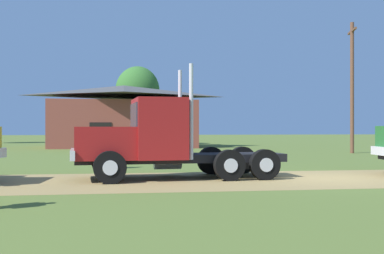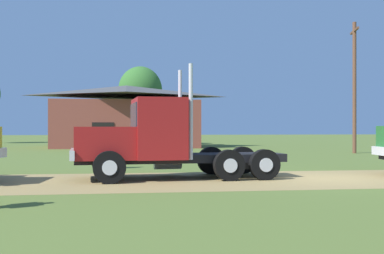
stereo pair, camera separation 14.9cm
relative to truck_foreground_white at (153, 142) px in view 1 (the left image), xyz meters
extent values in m
plane|color=#55672B|center=(5.91, -0.72, -1.30)|extent=(200.00, 200.00, 0.00)
cube|color=olive|center=(5.91, -0.72, -1.29)|extent=(120.00, 5.78, 0.01)
cube|color=black|center=(0.98, 0.06, -0.58)|extent=(7.40, 2.16, 0.28)
cube|color=maroon|center=(-1.65, -0.15, -0.04)|extent=(2.16, 2.23, 1.10)
cube|color=silver|center=(-2.70, -0.23, -0.40)|extent=(0.34, 2.27, 0.32)
cube|color=maroon|center=(0.17, 0.00, 0.45)|extent=(1.85, 2.49, 2.07)
cube|color=#2D3D4C|center=(-0.68, -0.07, 0.86)|extent=(0.20, 1.97, 0.91)
cylinder|color=silver|center=(1.20, -0.86, 1.02)|extent=(0.14, 0.14, 3.20)
cylinder|color=silver|center=(1.05, 1.01, 1.02)|extent=(0.14, 0.14, 3.20)
cylinder|color=silver|center=(0.59, 1.07, -0.80)|extent=(1.04, 0.60, 0.52)
cylinder|color=black|center=(-1.46, -1.32, -0.77)|extent=(1.07, 0.38, 1.05)
cylinder|color=silver|center=(-1.45, -1.48, -0.77)|extent=(0.47, 0.08, 0.47)
cylinder|color=black|center=(-1.65, 1.04, -0.77)|extent=(1.07, 0.38, 1.05)
cylinder|color=silver|center=(-1.66, 1.20, -0.77)|extent=(0.47, 0.08, 0.47)
cylinder|color=black|center=(3.72, -0.90, -0.77)|extent=(1.07, 0.38, 1.05)
cylinder|color=silver|center=(3.73, -1.06, -0.77)|extent=(0.47, 0.08, 0.47)
cylinder|color=black|center=(3.53, 1.46, -0.77)|extent=(1.07, 0.38, 1.05)
cylinder|color=silver|center=(3.51, 1.62, -0.77)|extent=(0.47, 0.08, 0.47)
cylinder|color=black|center=(2.47, -1.00, -0.77)|extent=(1.07, 0.38, 1.05)
cylinder|color=silver|center=(2.48, -1.16, -0.77)|extent=(0.47, 0.08, 0.47)
cylinder|color=black|center=(2.28, 1.36, -0.77)|extent=(1.07, 0.38, 1.05)
cylinder|color=silver|center=(2.27, 1.52, -0.77)|extent=(0.47, 0.08, 0.47)
cube|color=silver|center=(-1.78, 4.36, -0.20)|extent=(0.49, 0.48, 0.57)
sphere|color=#8CA570|center=(-1.78, 4.36, 0.24)|extent=(0.22, 0.22, 0.22)
cylinder|color=black|center=(-1.78, 4.36, 0.34)|extent=(0.23, 0.23, 0.06)
cube|color=#1E284C|center=(-1.85, 4.42, -0.89)|extent=(0.24, 0.24, 0.81)
cube|color=#1E284C|center=(-1.71, 4.29, -0.89)|extent=(0.24, 0.24, 0.81)
cylinder|color=silver|center=(-1.97, 4.53, -0.23)|extent=(0.10, 0.10, 0.55)
cylinder|color=silver|center=(-1.58, 4.18, -0.23)|extent=(0.10, 0.10, 0.55)
cube|color=brown|center=(-0.92, 27.74, 0.77)|extent=(12.70, 7.98, 4.14)
pyramid|color=#484848|center=(-0.92, 27.74, 3.83)|extent=(13.34, 8.38, 0.98)
cube|color=black|center=(-2.84, 23.77, -0.20)|extent=(1.80, 0.07, 2.20)
cylinder|color=brown|center=(14.70, 14.78, 3.24)|extent=(0.26, 0.26, 9.07)
cube|color=brown|center=(14.70, 14.78, 7.17)|extent=(0.66, 2.17, 0.14)
cylinder|color=#513823|center=(0.50, 33.81, 0.60)|extent=(0.44, 0.44, 3.80)
ellipsoid|color=#356A29|center=(0.50, 33.81, 4.33)|extent=(4.57, 4.57, 5.02)
camera|label=1|loc=(-1.07, -16.79, 0.49)|focal=45.29mm
camera|label=2|loc=(-0.92, -16.81, 0.49)|focal=45.29mm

